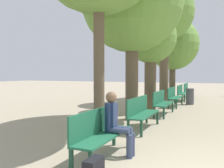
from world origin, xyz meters
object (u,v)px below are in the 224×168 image
at_px(bench_row_3, 174,95).
at_px(tree_row_2, 151,40).
at_px(bench_row_1, 141,111).
at_px(bench_row_5, 187,89).
at_px(tree_row_1, 132,2).
at_px(trash_bin, 190,96).
at_px(tree_row_3, 165,13).
at_px(bench_row_0, 100,130).
at_px(tree_row_4, 173,45).
at_px(bench_row_2, 162,101).
at_px(person_seated, 117,121).
at_px(bench_row_4, 182,92).

distance_m(bench_row_3, tree_row_2, 3.14).
bearing_deg(tree_row_2, bench_row_1, -78.83).
bearing_deg(bench_row_3, bench_row_1, -90.00).
relative_size(bench_row_1, bench_row_5, 1.00).
xyz_separation_m(tree_row_1, trash_bin, (1.42, 5.26, -3.72)).
bearing_deg(tree_row_2, trash_bin, 62.55).
height_order(tree_row_1, tree_row_3, tree_row_3).
distance_m(bench_row_5, tree_row_1, 10.28).
height_order(bench_row_0, tree_row_3, tree_row_3).
height_order(tree_row_1, tree_row_4, tree_row_1).
height_order(bench_row_2, person_seated, person_seated).
xyz_separation_m(bench_row_0, tree_row_3, (-0.77, 9.53, 4.39)).
bearing_deg(person_seated, tree_row_1, 104.74).
height_order(bench_row_3, tree_row_4, tree_row_4).
bearing_deg(tree_row_2, tree_row_1, -90.00).
bearing_deg(tree_row_1, bench_row_1, -60.50).
bearing_deg(bench_row_5, tree_row_3, -100.43).
height_order(bench_row_2, bench_row_3, same).
relative_size(bench_row_0, bench_row_2, 1.00).
distance_m(bench_row_5, person_seated, 13.42).
xyz_separation_m(bench_row_1, bench_row_2, (0.00, 2.74, 0.00)).
height_order(bench_row_3, person_seated, person_seated).
height_order(tree_row_4, person_seated, tree_row_4).
bearing_deg(tree_row_2, bench_row_3, 64.29).
bearing_deg(tree_row_3, trash_bin, -6.81).
bearing_deg(tree_row_2, tree_row_3, 90.00).
relative_size(bench_row_4, tree_row_4, 0.36).
distance_m(bench_row_5, tree_row_4, 3.45).
bearing_deg(bench_row_5, tree_row_2, -96.19).
relative_size(bench_row_0, person_seated, 1.45).
bearing_deg(bench_row_5, bench_row_1, -90.00).
xyz_separation_m(bench_row_0, bench_row_1, (0.00, 2.74, 0.00)).
bearing_deg(trash_bin, tree_row_4, 117.39).
xyz_separation_m(bench_row_5, tree_row_2, (-0.77, -7.07, 2.60)).
xyz_separation_m(bench_row_0, bench_row_5, (0.00, 13.70, 0.00)).
distance_m(bench_row_0, tree_row_2, 7.16).
xyz_separation_m(bench_row_5, tree_row_4, (-0.77, -1.59, 2.96)).
height_order(bench_row_3, tree_row_1, tree_row_1).
bearing_deg(tree_row_3, tree_row_4, 90.00).
bearing_deg(bench_row_0, tree_row_1, 100.61).
relative_size(bench_row_5, tree_row_2, 0.42).
bearing_deg(bench_row_0, bench_row_4, 90.00).
bearing_deg(tree_row_2, bench_row_4, 79.96).
relative_size(bench_row_5, tree_row_1, 0.31).
height_order(bench_row_2, trash_bin, bench_row_2).
relative_size(bench_row_3, tree_row_1, 0.31).
bearing_deg(person_seated, bench_row_2, 92.61).
bearing_deg(trash_bin, bench_row_0, -94.00).
bearing_deg(person_seated, tree_row_2, 98.99).
bearing_deg(tree_row_2, bench_row_0, -83.39).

